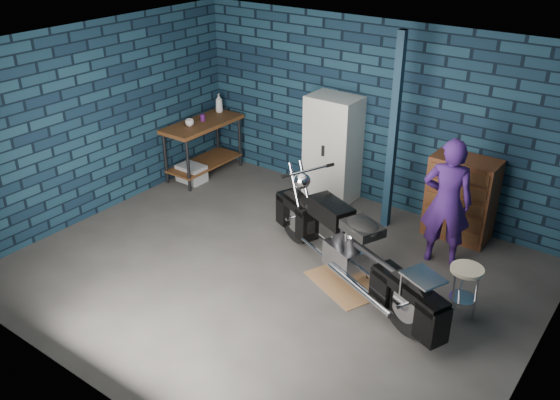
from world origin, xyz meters
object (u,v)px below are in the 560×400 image
Objects in this scene: motorcycle at (350,242)px; locker at (332,149)px; shop_stool at (463,293)px; storage_bin at (192,173)px; workbench at (204,148)px; tool_chest at (461,199)px; person at (447,202)px.

motorcycle is 2.31m from locker.
shop_stool is (1.32, 0.17, -0.25)m from motorcycle.
shop_stool is at bearing -9.58° from storage_bin.
workbench is 2.23m from locker.
motorcycle is at bearing -108.48° from tool_chest.
workbench reaches higher than storage_bin.
tool_chest is at bearing 7.06° from workbench.
motorcycle is at bearing -15.69° from storage_bin.
storage_bin is 0.28× the size of locker.
tool_chest reaches higher than shop_stool.
tool_chest reaches higher than workbench.
shop_stool is (0.65, -0.96, -0.50)m from person.
motorcycle is 5.88× the size of storage_bin.
motorcycle is 3.67m from storage_bin.
storage_bin is 4.24m from tool_chest.
tool_chest reaches higher than storage_bin.
workbench is 3.18× the size of storage_bin.
locker is (-2.07, 0.70, -0.03)m from person.
storage_bin is at bearing -16.21° from person.
motorcycle is 1.94m from tool_chest.
storage_bin is at bearing -158.22° from locker.
tool_chest is at bearing 113.08° from shop_stool.
motorcycle reaches higher than tool_chest.
person is at bearing -84.87° from tool_chest.
storage_bin is (0.02, -0.34, -0.32)m from workbench.
workbench is 4.99m from shop_stool.
locker is at bearing 21.78° from storage_bin.
workbench is 3.77m from motorcycle.
workbench reaches higher than shop_stool.
tool_chest is at bearing 11.63° from storage_bin.
storage_bin is (-4.19, -0.15, -0.69)m from person.
storage_bin is 4.91m from shop_stool.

